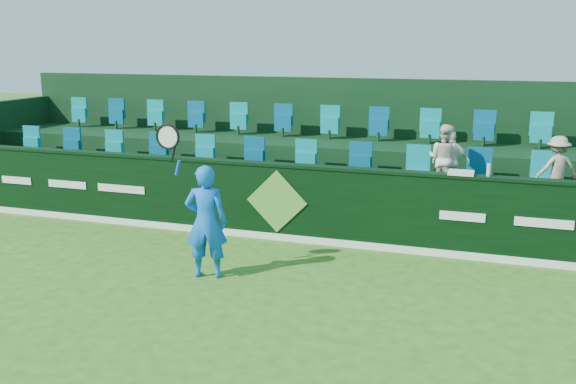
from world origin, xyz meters
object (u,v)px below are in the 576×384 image
(spectator_left, at_px, (444,158))
(towel, at_px, (461,173))
(spectator_right, at_px, (557,168))
(spectator_middle, at_px, (451,162))
(drinks_bottle, at_px, (489,170))
(tennis_player, at_px, (206,220))

(spectator_left, xyz_separation_m, towel, (0.37, -1.12, -0.02))
(spectator_right, xyz_separation_m, towel, (-1.47, -1.12, 0.04))
(spectator_middle, xyz_separation_m, spectator_right, (1.72, 0.00, -0.01))
(spectator_left, relative_size, spectator_middle, 1.10)
(spectator_right, relative_size, drinks_bottle, 5.40)
(tennis_player, xyz_separation_m, spectator_left, (3.06, 3.23, 0.54))
(spectator_left, bearing_deg, spectator_right, -160.33)
(spectator_right, distance_m, towel, 1.85)
(spectator_left, height_order, spectator_right, spectator_left)
(spectator_middle, xyz_separation_m, towel, (0.24, -1.12, 0.03))
(spectator_right, bearing_deg, spectator_middle, -23.27)
(tennis_player, distance_m, spectator_middle, 4.56)
(tennis_player, bearing_deg, spectator_right, 33.41)
(spectator_left, distance_m, towel, 1.18)
(spectator_left, distance_m, spectator_middle, 0.13)
(spectator_middle, relative_size, towel, 2.76)
(spectator_middle, relative_size, spectator_right, 1.02)
(spectator_left, bearing_deg, spectator_middle, -160.33)
(towel, xyz_separation_m, drinks_bottle, (0.41, 0.00, 0.07))
(spectator_middle, bearing_deg, drinks_bottle, 112.58)
(towel, height_order, drinks_bottle, drinks_bottle)
(tennis_player, xyz_separation_m, spectator_middle, (3.18, 3.23, 0.49))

